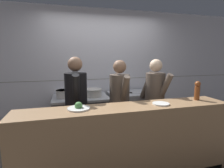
{
  "coord_description": "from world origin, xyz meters",
  "views": [
    {
      "loc": [
        -0.81,
        -2.22,
        1.64
      ],
      "look_at": [
        -0.01,
        0.72,
        1.15
      ],
      "focal_mm": 28.0,
      "sensor_mm": 36.0,
      "label": 1
    }
  ],
  "objects": [
    {
      "name": "chef_head_cook",
      "position": [
        -0.66,
        0.41,
        0.91
      ],
      "size": [
        0.35,
        0.71,
        1.63
      ],
      "rotation": [
        0.0,
        0.0,
        -0.04
      ],
      "color": "black",
      "rests_on": "ground_plane"
    },
    {
      "name": "oven_range",
      "position": [
        -0.54,
        1.07,
        0.44
      ],
      "size": [
        1.04,
        0.71,
        0.88
      ],
      "color": "#38383D",
      "rests_on": "ground_plane"
    },
    {
      "name": "plated_dish_appetiser",
      "position": [
        0.41,
        -0.22,
        1.01
      ],
      "size": [
        0.22,
        0.22,
        0.02
      ],
      "color": "white",
      "rests_on": "pass_counter"
    },
    {
      "name": "prep_counter",
      "position": [
        0.5,
        1.07,
        0.45
      ],
      "size": [
        0.93,
        0.65,
        0.9
      ],
      "color": "#B7BABF",
      "rests_on": "ground_plane"
    },
    {
      "name": "mixing_bowl_steel",
      "position": [
        0.33,
        1.11,
        0.94
      ],
      "size": [
        0.22,
        0.22,
        0.09
      ],
      "color": "#B7BABF",
      "rests_on": "prep_counter"
    },
    {
      "name": "ground_plane",
      "position": [
        0.0,
        0.0,
        0.0
      ],
      "size": [
        14.0,
        14.0,
        0.0
      ],
      "primitive_type": "plane",
      "color": "#6B6056"
    },
    {
      "name": "stock_pot",
      "position": [
        -0.85,
        1.06,
        0.95
      ],
      "size": [
        0.28,
        0.28,
        0.15
      ],
      "color": "beige",
      "rests_on": "oven_range"
    },
    {
      "name": "chef_line",
      "position": [
        0.65,
        0.4,
        0.88
      ],
      "size": [
        0.41,
        0.68,
        1.59
      ],
      "rotation": [
        0.0,
        0.0,
        0.34
      ],
      "color": "black",
      "rests_on": "ground_plane"
    },
    {
      "name": "sauce_pot",
      "position": [
        -0.31,
        1.03,
        0.95
      ],
      "size": [
        0.34,
        0.34,
        0.15
      ],
      "color": "beige",
      "rests_on": "oven_range"
    },
    {
      "name": "wall_back_tiled",
      "position": [
        0.0,
        1.47,
        1.3
      ],
      "size": [
        8.0,
        0.06,
        2.6
      ],
      "color": "silver",
      "rests_on": "ground_plane"
    },
    {
      "name": "pass_counter",
      "position": [
        -0.05,
        -0.19,
        0.5
      ],
      "size": [
        2.8,
        0.45,
        1.0
      ],
      "color": "#93704C",
      "rests_on": "ground_plane"
    },
    {
      "name": "chef_sous",
      "position": [
        0.02,
        0.4,
        0.88
      ],
      "size": [
        0.34,
        0.69,
        1.58
      ],
      "rotation": [
        0.0,
        0.0,
        0.06
      ],
      "color": "black",
      "rests_on": "ground_plane"
    },
    {
      "name": "pepper_mill",
      "position": [
        1.04,
        -0.13,
        1.15
      ],
      "size": [
        0.08,
        0.08,
        0.28
      ],
      "color": "brown",
      "rests_on": "pass_counter"
    },
    {
      "name": "chefs_knife",
      "position": [
        0.5,
        0.98,
        0.91
      ],
      "size": [
        0.32,
        0.19,
        0.02
      ],
      "color": "#B7BABF",
      "rests_on": "prep_counter"
    },
    {
      "name": "plated_dish_main",
      "position": [
        -0.67,
        -0.14,
        1.03
      ],
      "size": [
        0.27,
        0.27,
        0.1
      ],
      "color": "white",
      "rests_on": "pass_counter"
    }
  ]
}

